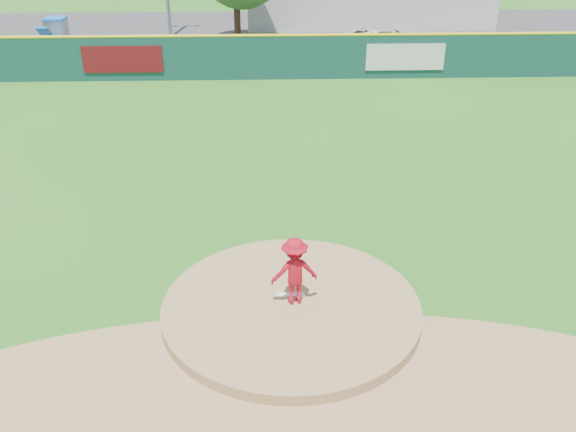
{
  "coord_description": "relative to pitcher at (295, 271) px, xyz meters",
  "views": [
    {
      "loc": [
        -0.45,
        -11.13,
        8.25
      ],
      "look_at": [
        0.0,
        2.0,
        1.3
      ],
      "focal_mm": 40.0,
      "sensor_mm": 36.0,
      "label": 1
    }
  ],
  "objects": [
    {
      "name": "van",
      "position": [
        5.82,
        22.32,
        -0.28
      ],
      "size": [
        5.18,
        2.55,
        1.42
      ],
      "primitive_type": "imported",
      "rotation": [
        0.0,
        0.0,
        1.61
      ],
      "color": "silver",
      "rests_on": "parking_lot"
    },
    {
      "name": "playground_slide",
      "position": [
        -11.74,
        24.15,
        -0.16
      ],
      "size": [
        1.08,
        3.04,
        1.68
      ],
      "color": "blue",
      "rests_on": "ground"
    },
    {
      "name": "pitcher",
      "position": [
        0.0,
        0.0,
        0.0
      ],
      "size": [
        1.06,
        0.72,
        1.52
      ],
      "primitive_type": "imported",
      "rotation": [
        0.0,
        0.0,
        3.31
      ],
      "color": "#AD0E1E",
      "rests_on": "pitchers_mound"
    },
    {
      "name": "pitchers_mound",
      "position": [
        -0.07,
        -0.09,
        -1.01
      ],
      "size": [
        5.5,
        5.5,
        0.5
      ],
      "primitive_type": "cylinder",
      "color": "#9E774C",
      "rests_on": "ground"
    },
    {
      "name": "pitching_rubber",
      "position": [
        -0.07,
        0.21,
        -0.74
      ],
      "size": [
        0.6,
        0.15,
        0.04
      ],
      "primitive_type": "cube",
      "color": "white",
      "rests_on": "pitchers_mound"
    },
    {
      "name": "outfield_fence",
      "position": [
        -0.07,
        17.91,
        0.08
      ],
      "size": [
        40.0,
        0.14,
        2.07
      ],
      "color": "#123B39",
      "rests_on": "ground"
    },
    {
      "name": "infield_dirt_arc",
      "position": [
        -0.07,
        -3.09,
        -1.01
      ],
      "size": [
        15.4,
        15.4,
        0.01
      ],
      "primitive_type": "cylinder",
      "color": "#9E774C",
      "rests_on": "ground"
    },
    {
      "name": "parking_lot",
      "position": [
        -0.07,
        26.91,
        -1.0
      ],
      "size": [
        44.0,
        16.0,
        0.02
      ],
      "primitive_type": "cube",
      "color": "#38383A",
      "rests_on": "ground"
    },
    {
      "name": "ground",
      "position": [
        -0.07,
        -0.09,
        -1.01
      ],
      "size": [
        120.0,
        120.0,
        0.0
      ],
      "primitive_type": "plane",
      "color": "#286B19",
      "rests_on": "ground"
    },
    {
      "name": "fence_banners",
      "position": [
        -0.58,
        17.83,
        -0.01
      ],
      "size": [
        16.44,
        0.04,
        1.2
      ],
      "color": "#600D13",
      "rests_on": "ground"
    }
  ]
}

